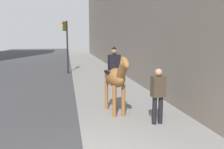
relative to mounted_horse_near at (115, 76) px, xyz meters
name	(u,v)px	position (x,y,z in m)	size (l,w,h in m)	color
mounted_horse_near	(115,76)	(0.00, 0.00, 0.00)	(2.15, 0.74, 2.32)	brown
pedestrian_greeting	(158,93)	(-1.26, -1.05, -0.32)	(0.29, 0.42, 1.70)	black
traffic_light_near_curb	(66,39)	(10.54, 1.65, 1.27)	(0.20, 0.44, 4.02)	black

